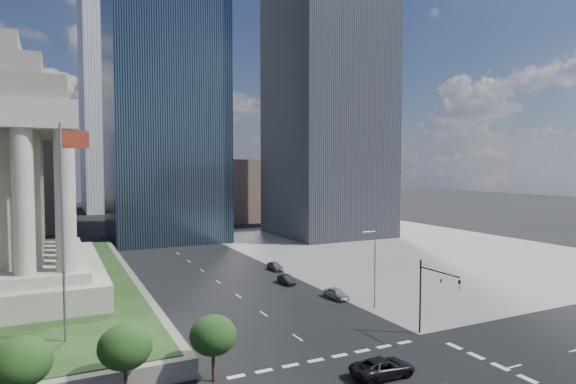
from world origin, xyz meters
TOP-DOWN VIEW (x-y plane):
  - ground at (0.00, 100.00)m, footprint 500.00×500.00m
  - sidewalk_ne at (46.00, 60.00)m, footprint 68.00×90.00m
  - flagpole at (-21.83, 24.00)m, footprint 2.52×0.24m
  - midrise_glass at (2.00, 95.00)m, footprint 26.00×26.00m
  - highrise_ne at (42.00, 85.00)m, footprint 26.00×28.00m
  - building_filler_ne at (32.00, 130.00)m, footprint 20.00×30.00m
  - building_filler_nw at (-30.00, 130.00)m, footprint 24.00×30.00m
  - traffic_signal_ne at (12.50, 13.70)m, footprint 0.30×5.74m
  - street_lamp_north at (13.33, 25.00)m, footprint 2.13×0.22m
  - pickup_truck at (2.31, 8.50)m, footprint 2.81×5.81m
  - parked_sedan_near at (11.50, 30.80)m, footprint 4.39×1.98m
  - parked_sedan_mid at (9.00, 41.27)m, footprint 3.96×1.44m
  - parked_sedan_far at (11.50, 50.82)m, footprint 1.71×4.25m

SIDE VIEW (x-z plane):
  - ground at x=0.00m, z-range 0.00..0.00m
  - sidewalk_ne at x=46.00m, z-range 0.00..0.03m
  - parked_sedan_mid at x=9.00m, z-range 0.00..1.30m
  - parked_sedan_far at x=11.50m, z-range 0.00..1.45m
  - parked_sedan_near at x=11.50m, z-range 0.00..1.46m
  - pickup_truck at x=2.31m, z-range 0.00..1.60m
  - traffic_signal_ne at x=12.50m, z-range 1.25..9.25m
  - street_lamp_north at x=13.33m, z-range 0.66..10.66m
  - building_filler_ne at x=32.00m, z-range 0.00..20.00m
  - flagpole at x=-21.83m, z-range 3.11..23.11m
  - building_filler_nw at x=-30.00m, z-range 0.00..28.00m
  - midrise_glass at x=2.00m, z-range 0.00..60.00m
  - highrise_ne at x=42.00m, z-range 0.00..100.00m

